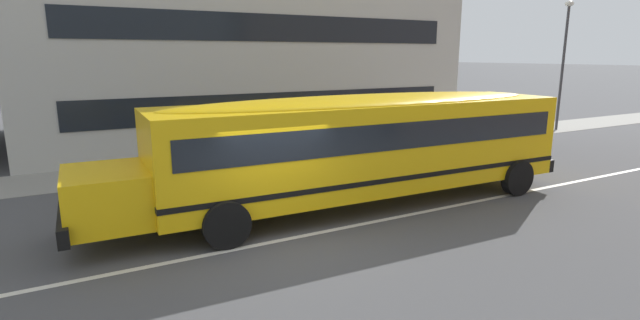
% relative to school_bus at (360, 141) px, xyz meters
% --- Properties ---
extents(ground_plane, '(400.00, 400.00, 0.00)m').
position_rel_school_bus_xyz_m(ground_plane, '(-2.96, -1.35, -1.78)').
color(ground_plane, '#4C4C4F').
extents(sidewalk_far, '(120.00, 3.00, 0.01)m').
position_rel_school_bus_xyz_m(sidewalk_far, '(-2.96, 6.80, -1.77)').
color(sidewalk_far, gray).
rests_on(sidewalk_far, ground_plane).
extents(lane_centreline, '(110.00, 0.16, 0.01)m').
position_rel_school_bus_xyz_m(lane_centreline, '(-2.96, -1.35, -1.78)').
color(lane_centreline, silver).
rests_on(lane_centreline, ground_plane).
extents(school_bus, '(13.47, 3.42, 3.00)m').
position_rel_school_bus_xyz_m(school_bus, '(0.00, 0.00, 0.00)').
color(school_bus, yellow).
rests_on(school_bus, ground_plane).
extents(street_lamp, '(0.44, 0.44, 6.80)m').
position_rel_school_bus_xyz_m(street_lamp, '(16.95, 6.10, 2.53)').
color(street_lamp, '#38383D').
rests_on(street_lamp, ground_plane).
extents(apartment_block_far_centre, '(20.22, 12.79, 13.30)m').
position_rel_school_bus_xyz_m(apartment_block_far_centre, '(1.44, 14.67, 4.87)').
color(apartment_block_far_centre, '#B7B7B2').
rests_on(apartment_block_far_centre, ground_plane).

